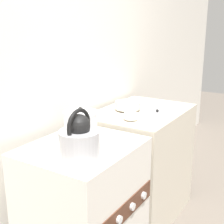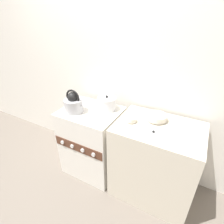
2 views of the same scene
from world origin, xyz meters
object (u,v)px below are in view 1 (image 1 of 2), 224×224
object	(u,v)px
cooking_pot	(81,123)
loose_pot_lid	(157,113)
small_ceramic_bowl	(131,116)
enamel_bowl	(128,105)
kettle	(80,140)
stove	(84,213)

from	to	relation	value
cooking_pot	loose_pot_lid	size ratio (longest dim) A/B	0.98
small_ceramic_bowl	loose_pot_lid	xyz separation A→B (m)	(0.25, -0.08, -0.02)
small_ceramic_bowl	enamel_bowl	bearing A→B (deg)	34.48
kettle	enamel_bowl	xyz separation A→B (m)	(0.87, 0.21, -0.04)
cooking_pot	loose_pot_lid	bearing A→B (deg)	-21.11
kettle	cooking_pot	distance (m)	0.37
kettle	loose_pot_lid	size ratio (longest dim) A/B	1.22
stove	kettle	world-z (taller)	kettle
cooking_pot	enamel_bowl	xyz separation A→B (m)	(0.57, -0.01, -0.01)
loose_pot_lid	kettle	bearing A→B (deg)	179.02
enamel_bowl	loose_pot_lid	size ratio (longest dim) A/B	0.90
enamel_bowl	small_ceramic_bowl	xyz separation A→B (m)	(-0.21, -0.15, -0.01)
stove	small_ceramic_bowl	xyz separation A→B (m)	(0.51, -0.03, 0.48)
small_ceramic_bowl	kettle	bearing A→B (deg)	-173.99
cooking_pot	loose_pot_lid	xyz separation A→B (m)	(0.61, -0.24, -0.05)
stove	small_ceramic_bowl	world-z (taller)	small_ceramic_bowl
kettle	small_ceramic_bowl	distance (m)	0.66
stove	enamel_bowl	size ratio (longest dim) A/B	4.51
cooking_pot	small_ceramic_bowl	xyz separation A→B (m)	(0.36, -0.15, -0.02)
enamel_bowl	loose_pot_lid	world-z (taller)	enamel_bowl
small_ceramic_bowl	cooking_pot	bearing A→B (deg)	157.33
enamel_bowl	small_ceramic_bowl	size ratio (longest dim) A/B	2.01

